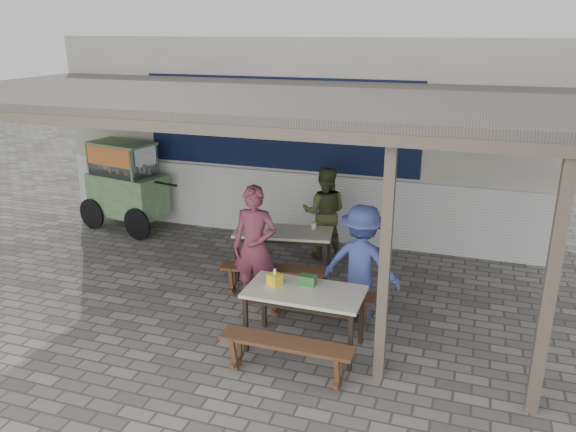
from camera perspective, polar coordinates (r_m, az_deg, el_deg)
The scene contains 17 objects.
ground at distance 7.86m, azimuth -7.00°, elevation -9.15°, with size 60.00×60.00×0.00m, color slate.
back_wall at distance 10.47m, azimuth 1.08°, elevation 8.00°, with size 9.00×1.28×3.50m.
warung_roof at distance 7.83m, azimuth -4.81°, elevation 11.74°, with size 9.00×4.21×2.81m.
table_left at distance 8.44m, azimuth -0.48°, elevation -2.03°, with size 1.54×0.88×0.75m.
bench_left_street at distance 7.94m, azimuth -1.26°, elevation -5.97°, with size 1.58×0.54×0.45m.
bench_left_wall at distance 9.19m, azimuth 0.21°, elevation -2.47°, with size 1.58×0.54×0.45m.
table_right at distance 6.59m, azimuth 1.69°, elevation -8.16°, with size 1.37×0.72×0.75m.
bench_right_street at distance 6.21m, azimuth -0.17°, elevation -13.51°, with size 1.47×0.28×0.45m.
bench_right_wall at distance 7.31m, azimuth 3.19°, elevation -8.29°, with size 1.47×0.28×0.45m.
vendor_cart at distance 10.92m, azimuth -16.17°, elevation 3.30°, with size 2.14×1.09×1.66m.
patron_street_side at distance 7.57m, azimuth -3.39°, elevation -3.14°, with size 0.61×0.40×1.68m, color brown.
patron_wall_side at distance 9.22m, azimuth 3.73°, elevation 0.35°, with size 0.74×0.58×1.53m, color #484F2C.
patron_right_table at distance 7.24m, azimuth 7.50°, elevation -4.83°, with size 1.01×0.58×1.56m, color #3D4A94.
tissue_box at distance 6.65m, azimuth -1.35°, elevation -6.47°, with size 0.14×0.14×0.14m, color yellow.
donation_box at distance 6.66m, azimuth 2.07°, elevation -6.53°, with size 0.18×0.12×0.12m, color #2E6830.
condiment_jar at distance 8.52m, azimuth 2.64°, elevation -0.96°, with size 0.08×0.08×0.09m, color silver.
condiment_bowl at distance 8.45m, azimuth -2.53°, elevation -1.23°, with size 0.22×0.22×0.05m, color silver.
Camera 1 is at (3.10, -6.24, 3.63)m, focal length 35.00 mm.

